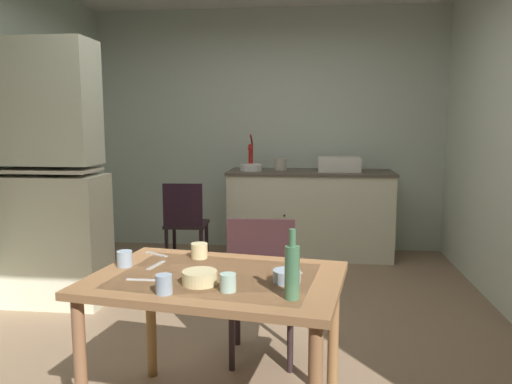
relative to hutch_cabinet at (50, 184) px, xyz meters
name	(u,v)px	position (x,y,z in m)	size (l,w,h in m)	color
ground_plane	(240,320)	(1.53, -0.21, -0.97)	(5.40, 5.40, 0.00)	#896D54
wall_back	(267,131)	(1.53, 2.04, 0.38)	(4.03, 0.10, 2.70)	silver
hutch_cabinet	(50,184)	(0.00, 0.00, 0.00)	(0.83, 0.44, 2.07)	beige
counter_cabinet	(310,213)	(2.03, 1.67, -0.50)	(1.76, 0.64, 0.93)	beige
sink_basin	(339,164)	(2.33, 1.67, 0.04)	(0.44, 0.34, 0.15)	white
hand_pump	(251,154)	(1.38, 1.71, 0.13)	(0.05, 0.27, 0.39)	#B21E19
mixing_bowl_counter	(251,167)	(1.39, 1.62, 0.00)	(0.24, 0.24, 0.07)	white
stoneware_crock	(281,164)	(1.70, 1.72, 0.02)	(0.14, 0.14, 0.12)	beige
dining_table	(216,295)	(1.61, -1.46, -0.32)	(1.25, 0.94, 0.74)	#9B6B42
chair_far_side	(262,285)	(1.76, -0.83, -0.48)	(0.42, 0.42, 0.91)	#2D1F21
chair_by_counter	(186,222)	(0.81, 1.04, -0.50)	(0.42, 0.42, 0.86)	black
serving_bowl_wide	(200,278)	(1.56, -1.58, -0.20)	(0.15, 0.15, 0.06)	beige
soup_bowl_small	(287,276)	(1.94, -1.51, -0.20)	(0.12, 0.12, 0.05)	#9EB2C6
mug_tall	(199,251)	(1.46, -1.17, -0.19)	(0.09, 0.09, 0.08)	beige
mug_dark	(228,282)	(1.70, -1.66, -0.19)	(0.07, 0.07, 0.08)	#ADD1C1
teacup_cream	(125,259)	(1.13, -1.36, -0.19)	(0.08, 0.08, 0.08)	#9EB2C6
teacup_mint	(164,284)	(1.44, -1.72, -0.19)	(0.07, 0.07, 0.08)	#9EB2C6
glass_bottle	(292,271)	(1.97, -1.72, -0.11)	(0.06, 0.06, 0.29)	#4C7F56
table_knife	(147,280)	(1.31, -1.56, -0.23)	(0.19, 0.02, 0.01)	silver
teaspoon_near_bowl	(289,270)	(1.94, -1.35, -0.23)	(0.15, 0.02, 0.01)	beige
teaspoon_by_cup	(156,254)	(1.21, -1.13, -0.23)	(0.16, 0.02, 0.01)	beige
serving_spoon	(156,265)	(1.28, -1.33, -0.23)	(0.15, 0.02, 0.01)	beige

